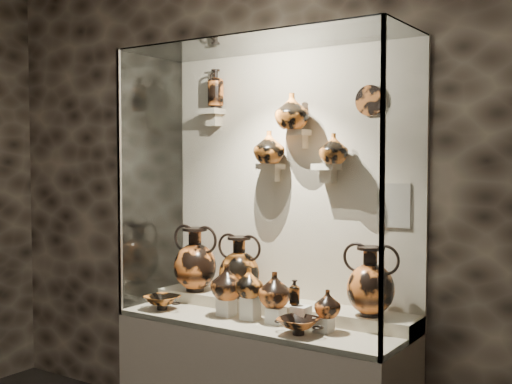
% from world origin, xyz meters
% --- Properties ---
extents(wall_back, '(5.00, 0.02, 3.20)m').
position_xyz_m(wall_back, '(0.00, 2.50, 1.60)').
color(wall_back, black).
rests_on(wall_back, ground).
extents(front_tier, '(1.68, 0.58, 0.03)m').
position_xyz_m(front_tier, '(0.00, 2.18, 0.82)').
color(front_tier, '#BCAD91').
rests_on(front_tier, plinth).
extents(rear_tier, '(1.70, 0.25, 0.10)m').
position_xyz_m(rear_tier, '(0.00, 2.35, 0.85)').
color(rear_tier, '#BCAD91').
rests_on(rear_tier, plinth).
extents(back_panel, '(1.70, 0.03, 1.60)m').
position_xyz_m(back_panel, '(0.00, 2.50, 1.60)').
color(back_panel, '#C2B49C').
rests_on(back_panel, plinth).
extents(glass_front, '(1.70, 0.01, 1.60)m').
position_xyz_m(glass_front, '(0.00, 1.88, 1.60)').
color(glass_front, white).
rests_on(glass_front, plinth).
extents(glass_left, '(0.01, 0.60, 1.60)m').
position_xyz_m(glass_left, '(-0.85, 2.18, 1.60)').
color(glass_left, white).
rests_on(glass_left, plinth).
extents(glass_right, '(0.01, 0.60, 1.60)m').
position_xyz_m(glass_right, '(0.85, 2.18, 1.60)').
color(glass_right, white).
rests_on(glass_right, plinth).
extents(glass_top, '(1.70, 0.60, 0.01)m').
position_xyz_m(glass_top, '(0.00, 2.18, 2.40)').
color(glass_top, white).
rests_on(glass_top, back_panel).
extents(frame_post_left, '(0.02, 0.02, 1.60)m').
position_xyz_m(frame_post_left, '(-0.84, 1.89, 1.60)').
color(frame_post_left, gray).
rests_on(frame_post_left, plinth).
extents(frame_post_right, '(0.02, 0.02, 1.60)m').
position_xyz_m(frame_post_right, '(0.84, 1.89, 1.60)').
color(frame_post_right, gray).
rests_on(frame_post_right, plinth).
extents(pedestal_a, '(0.09, 0.09, 0.10)m').
position_xyz_m(pedestal_a, '(-0.22, 2.13, 0.88)').
color(pedestal_a, silver).
rests_on(pedestal_a, front_tier).
extents(pedestal_b, '(0.09, 0.09, 0.13)m').
position_xyz_m(pedestal_b, '(-0.05, 2.13, 0.90)').
color(pedestal_b, silver).
rests_on(pedestal_b, front_tier).
extents(pedestal_c, '(0.09, 0.09, 0.09)m').
position_xyz_m(pedestal_c, '(0.12, 2.13, 0.88)').
color(pedestal_c, silver).
rests_on(pedestal_c, front_tier).
extents(pedestal_d, '(0.09, 0.09, 0.12)m').
position_xyz_m(pedestal_d, '(0.28, 2.13, 0.89)').
color(pedestal_d, silver).
rests_on(pedestal_d, front_tier).
extents(pedestal_e, '(0.09, 0.09, 0.08)m').
position_xyz_m(pedestal_e, '(0.42, 2.13, 0.87)').
color(pedestal_e, silver).
rests_on(pedestal_e, front_tier).
extents(bracket_ul, '(0.14, 0.12, 0.04)m').
position_xyz_m(bracket_ul, '(-0.55, 2.42, 2.05)').
color(bracket_ul, '#C2B49C').
rests_on(bracket_ul, back_panel).
extents(bracket_ca, '(0.14, 0.12, 0.04)m').
position_xyz_m(bracket_ca, '(-0.10, 2.42, 1.70)').
color(bracket_ca, '#C2B49C').
rests_on(bracket_ca, back_panel).
extents(bracket_cb, '(0.10, 0.12, 0.04)m').
position_xyz_m(bracket_cb, '(0.10, 2.42, 1.90)').
color(bracket_cb, '#C2B49C').
rests_on(bracket_cb, back_panel).
extents(bracket_cc, '(0.14, 0.12, 0.04)m').
position_xyz_m(bracket_cc, '(0.28, 2.42, 1.70)').
color(bracket_cc, '#C2B49C').
rests_on(bracket_cc, back_panel).
extents(amphora_left, '(0.40, 0.40, 0.41)m').
position_xyz_m(amphora_left, '(-0.60, 2.31, 1.11)').
color(amphora_left, '#CE6627').
rests_on(amphora_left, rear_tier).
extents(amphora_mid, '(0.40, 0.40, 0.38)m').
position_xyz_m(amphora_mid, '(-0.26, 2.32, 1.09)').
color(amphora_mid, '#C56822').
rests_on(amphora_mid, rear_tier).
extents(amphora_right, '(0.39, 0.39, 0.38)m').
position_xyz_m(amphora_right, '(0.60, 2.32, 1.09)').
color(amphora_right, '#CE6627').
rests_on(amphora_right, rear_tier).
extents(jug_a, '(0.25, 0.25, 0.20)m').
position_xyz_m(jug_a, '(-0.20, 2.11, 1.03)').
color(jug_a, '#CE6627').
rests_on(jug_a, pedestal_a).
extents(jug_b, '(0.20, 0.20, 0.17)m').
position_xyz_m(jug_b, '(-0.05, 2.11, 1.04)').
color(jug_b, '#C56822').
rests_on(jug_b, pedestal_b).
extents(jug_c, '(0.23, 0.23, 0.20)m').
position_xyz_m(jug_c, '(0.10, 2.15, 1.02)').
color(jug_c, '#CE6627').
rests_on(jug_c, pedestal_c).
extents(jug_e, '(0.18, 0.18, 0.15)m').
position_xyz_m(jug_e, '(0.44, 2.13, 0.98)').
color(jug_e, '#CE6627').
rests_on(jug_e, pedestal_e).
extents(lekythos_small, '(0.09, 0.09, 0.16)m').
position_xyz_m(lekythos_small, '(0.25, 2.12, 1.03)').
color(lekythos_small, '#C56822').
rests_on(lekythos_small, pedestal_d).
extents(kylix_left, '(0.30, 0.27, 0.10)m').
position_xyz_m(kylix_left, '(-0.63, 2.03, 0.88)').
color(kylix_left, '#C56822').
rests_on(kylix_left, front_tier).
extents(kylix_right, '(0.34, 0.31, 0.11)m').
position_xyz_m(kylix_right, '(0.34, 2.00, 0.88)').
color(kylix_right, '#CE6627').
rests_on(kylix_right, front_tier).
extents(lekythos_tall, '(0.13, 0.13, 0.28)m').
position_xyz_m(lekythos_tall, '(-0.51, 2.41, 2.21)').
color(lekythos_tall, '#CE6627').
rests_on(lekythos_tall, bracket_ul).
extents(ovoid_vase_a, '(0.19, 0.19, 0.20)m').
position_xyz_m(ovoid_vase_a, '(-0.08, 2.38, 1.82)').
color(ovoid_vase_a, '#C56822').
rests_on(ovoid_vase_a, bracket_ca).
extents(ovoid_vase_b, '(0.23, 0.23, 0.21)m').
position_xyz_m(ovoid_vase_b, '(0.08, 2.37, 2.02)').
color(ovoid_vase_b, '#C56822').
rests_on(ovoid_vase_b, bracket_cb).
extents(ovoid_vase_c, '(0.18, 0.18, 0.17)m').
position_xyz_m(ovoid_vase_c, '(0.34, 2.39, 1.80)').
color(ovoid_vase_c, '#C56822').
rests_on(ovoid_vase_c, bracket_cc).
extents(wall_plate, '(0.17, 0.02, 0.17)m').
position_xyz_m(wall_plate, '(0.52, 2.47, 2.07)').
color(wall_plate, '#984C1D').
rests_on(wall_plate, back_panel).
extents(info_placard, '(0.18, 0.01, 0.24)m').
position_xyz_m(info_placard, '(0.66, 2.47, 1.49)').
color(info_placard, beige).
rests_on(info_placard, back_panel).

